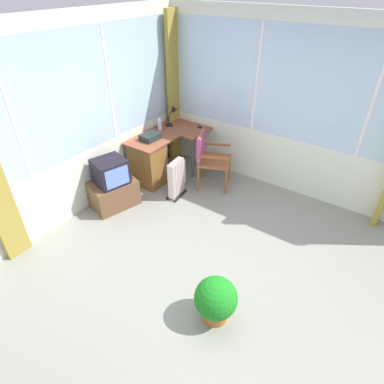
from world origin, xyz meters
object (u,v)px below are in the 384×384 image
Objects in this scene: desk at (150,160)px; wooden_armchair at (207,153)px; desk_lamp at (174,113)px; space_heater at (177,178)px; paper_tray at (150,137)px; spray_bottle at (160,124)px; tv_on_stand at (113,186)px; potted_plant at (216,300)px; tv_remote at (202,128)px.

desk is 0.93m from wooden_armchair.
space_heater is at bearing -140.69° from desk_lamp.
desk is at bearing -163.61° from paper_tray.
spray_bottle reaches higher than paper_tray.
tv_on_stand reaches higher than space_heater.
paper_tray is 0.33× the size of wooden_armchair.
paper_tray reaches higher than tv_on_stand.
space_heater is 2.22m from potted_plant.
paper_tray is at bearing 76.59° from space_heater.
paper_tray is (-0.68, -0.06, -0.16)m from desk_lamp.
desk is at bearing 161.04° from tv_remote.
wooden_armchair reaches higher than space_heater.
desk_lamp is at bearing 39.31° from space_heater.
desk is 8.84× the size of tv_remote.
spray_bottle is 0.42× the size of potted_plant.
desk is at bearing 118.90° from wooden_armchair.
paper_tray is at bearing -161.83° from spray_bottle.
desk is 0.92m from desk_lamp.
tv_on_stand reaches higher than desk.
paper_tray is 0.50× the size of space_heater.
spray_bottle reaches higher than potted_plant.
tv_on_stand is at bearing 171.93° from tv_remote.
tv_on_stand reaches higher than tv_remote.
desk_lamp is 1.53× the size of spray_bottle.
spray_bottle is 3.17m from potted_plant.
tv_remote is 0.17× the size of wooden_armchair.
space_heater reaches higher than potted_plant.
tv_on_stand is at bearing 179.54° from desk.
paper_tray is 0.79m from space_heater.
spray_bottle reaches higher than wooden_armchair.
paper_tray reaches higher than potted_plant.
tv_on_stand is at bearing 140.97° from space_heater.
desk_lamp is 0.54m from tv_remote.
desk_lamp is at bearing 44.37° from potted_plant.
space_heater is at bearing -125.33° from spray_bottle.
paper_tray is 0.59× the size of potted_plant.
spray_bottle is at bearing 17.90° from desk.
space_heater is at bearing 158.73° from wooden_armchair.
desk is 1.03m from tv_remote.
tv_on_stand reaches higher than potted_plant.
potted_plant is (-1.60, -2.22, -0.12)m from desk.
potted_plant is at bearing -145.19° from wooden_armchair.
wooden_armchair is (0.44, -0.80, 0.18)m from desk.
space_heater is at bearing -103.41° from paper_tray.
desk is 4.01× the size of desk_lamp.
wooden_armchair is at bearing -65.58° from paper_tray.
desk_lamp is 2.20× the size of tv_remote.
desk_lamp is 0.65× the size of potted_plant.
space_heater is (-0.08, -0.60, -0.09)m from desk.
spray_bottle is 0.28× the size of tv_on_stand.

